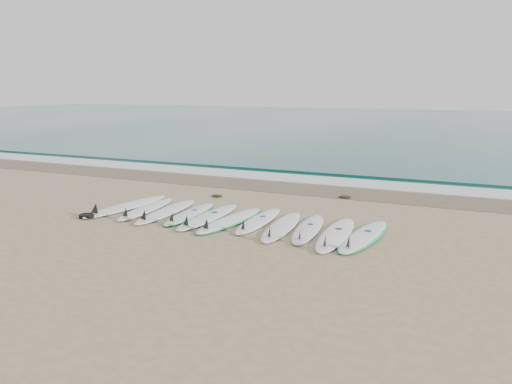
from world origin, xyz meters
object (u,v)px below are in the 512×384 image
at_px(surfboard_5, 229,220).
at_px(leash_coil, 87,216).
at_px(surfboard_0, 125,206).
at_px(surfboard_10, 363,236).

bearing_deg(surfboard_5, leash_coil, -157.13).
bearing_deg(surfboard_5, surfboard_0, -176.26).
relative_size(surfboard_10, leash_coil, 5.68).
xyz_separation_m(surfboard_0, surfboard_5, (2.95, -0.11, -0.01)).
bearing_deg(surfboard_0, surfboard_10, 5.18).
relative_size(surfboard_5, surfboard_10, 0.99).
xyz_separation_m(surfboard_5, leash_coil, (-3.18, -0.97, 0.00)).
bearing_deg(leash_coil, surfboard_0, 77.95).
bearing_deg(leash_coil, surfboard_5, 17.03).
bearing_deg(leash_coil, surfboard_10, 9.00).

